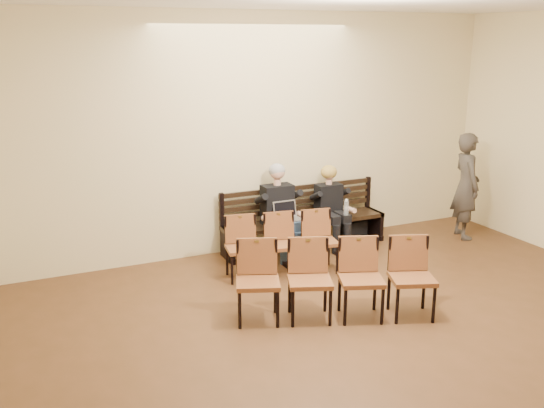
{
  "coord_description": "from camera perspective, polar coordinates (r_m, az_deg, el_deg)",
  "views": [
    {
      "loc": [
        -3.45,
        -3.14,
        3.12
      ],
      "look_at": [
        -0.14,
        4.05,
        0.94
      ],
      "focal_mm": 40.0,
      "sensor_mm": 36.0,
      "label": 1
    }
  ],
  "objects": [
    {
      "name": "water_bottle",
      "position": [
        9.07,
        6.98,
        -1.02
      ],
      "size": [
        0.08,
        0.08,
        0.25
      ],
      "primitive_type": "cylinder",
      "rotation": [
        0.0,
        0.0,
        0.1
      ],
      "color": "silver",
      "rests_on": "bench"
    },
    {
      "name": "chair_row_front",
      "position": [
        8.17,
        0.98,
        -3.89
      ],
      "size": [
        1.57,
        0.72,
        0.84
      ],
      "primitive_type": "cube",
      "rotation": [
        0.0,
        0.0,
        -0.18
      ],
      "color": "brown",
      "rests_on": "ground"
    },
    {
      "name": "room_walls",
      "position": [
        5.26,
        16.67,
        8.4
      ],
      "size": [
        8.02,
        10.01,
        3.51
      ],
      "color": "beige",
      "rests_on": "ground"
    },
    {
      "name": "seated_man",
      "position": [
        8.84,
        0.76,
        -0.66
      ],
      "size": [
        0.56,
        0.78,
        1.35
      ],
      "primitive_type": null,
      "color": "black",
      "rests_on": "ground"
    },
    {
      "name": "passerby",
      "position": [
        10.06,
        17.86,
        2.34
      ],
      "size": [
        0.66,
        0.82,
        1.95
      ],
      "primitive_type": "imported",
      "rotation": [
        0.0,
        0.0,
        1.27
      ],
      "color": "#3D3731",
      "rests_on": "ground"
    },
    {
      "name": "laptop",
      "position": [
        8.69,
        1.65,
        -1.6
      ],
      "size": [
        0.39,
        0.33,
        0.26
      ],
      "primitive_type": "cube",
      "rotation": [
        0.0,
        0.0,
        -0.15
      ],
      "color": "#B4B4B9",
      "rests_on": "bench"
    },
    {
      "name": "seated_woman",
      "position": [
        9.26,
        5.62,
        -0.66
      ],
      "size": [
        0.49,
        0.68,
        1.14
      ],
      "primitive_type": null,
      "color": "black",
      "rests_on": "ground"
    },
    {
      "name": "bag",
      "position": [
        9.83,
        7.61,
        -2.35
      ],
      "size": [
        0.43,
        0.33,
        0.29
      ],
      "primitive_type": "cube",
      "rotation": [
        0.0,
        0.0,
        0.16
      ],
      "color": "black",
      "rests_on": "ground"
    },
    {
      "name": "chair_row_back",
      "position": [
        6.94,
        6.01,
        -7.19
      ],
      "size": [
        2.28,
        1.27,
        0.92
      ],
      "primitive_type": "cube",
      "rotation": [
        0.0,
        0.0,
        -0.37
      ],
      "color": "brown",
      "rests_on": "ground"
    },
    {
      "name": "bench",
      "position": [
        9.28,
        3.09,
        -2.79
      ],
      "size": [
        2.6,
        0.9,
        0.45
      ],
      "primitive_type": "cube",
      "color": "black",
      "rests_on": "ground"
    }
  ]
}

